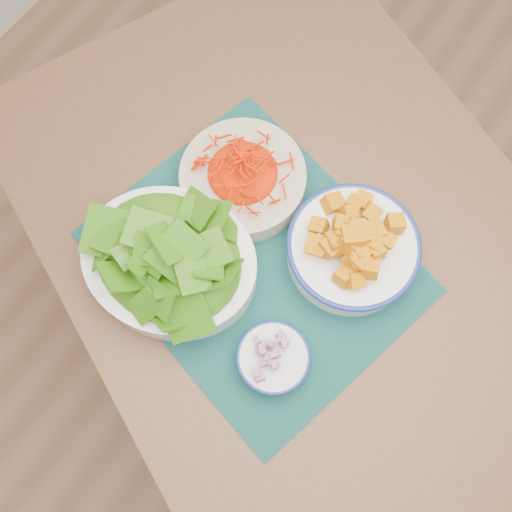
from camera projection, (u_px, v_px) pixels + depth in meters
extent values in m
plane|color=#9B6C4B|center=(402.00, 366.00, 1.67)|extent=(4.00, 4.00, 0.00)
cube|color=brown|center=(315.00, 264.00, 1.00)|extent=(1.43, 1.22, 0.04)
cylinder|color=brown|center=(69.00, 199.00, 1.44)|extent=(0.06, 0.06, 0.71)
cylinder|color=brown|center=(298.00, 77.00, 1.55)|extent=(0.06, 0.06, 0.71)
cube|color=#092C2A|center=(256.00, 262.00, 0.98)|extent=(0.59, 0.52, 0.00)
cylinder|color=#C9B695|center=(243.00, 180.00, 0.99)|extent=(0.25, 0.25, 0.05)
ellipsoid|color=#F12C00|center=(242.00, 170.00, 0.96)|extent=(0.19, 0.19, 0.03)
cylinder|color=white|center=(352.00, 250.00, 0.95)|extent=(0.26, 0.26, 0.05)
torus|color=navy|center=(354.00, 246.00, 0.93)|extent=(0.22, 0.22, 0.01)
ellipsoid|color=orange|center=(358.00, 239.00, 0.90)|extent=(0.19, 0.19, 0.06)
ellipsoid|color=#1F5F06|center=(165.00, 250.00, 0.87)|extent=(0.25, 0.22, 0.08)
cylinder|color=silver|center=(273.00, 359.00, 0.90)|extent=(0.13, 0.13, 0.04)
torus|color=navy|center=(273.00, 357.00, 0.89)|extent=(0.12, 0.12, 0.01)
ellipsoid|color=#74195A|center=(274.00, 356.00, 0.87)|extent=(0.10, 0.10, 0.02)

